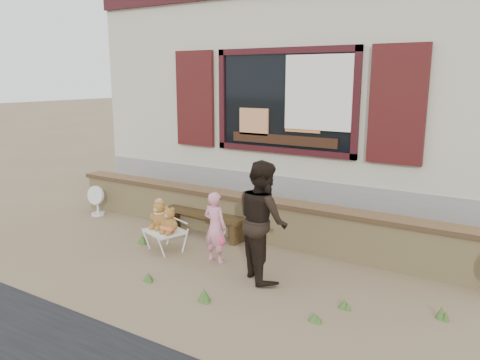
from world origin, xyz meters
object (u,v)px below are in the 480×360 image
Objects in this scene: folding_chair at (165,232)px; child at (215,227)px; teddy_bear_left at (160,214)px; teddy_bear_right at (170,219)px; adult at (263,220)px; bench at (205,219)px.

folding_chair is 0.87m from child.
child is (0.98, -0.01, -0.03)m from teddy_bear_left.
teddy_bear_left reaches higher than folding_chair.
adult is (1.49, -0.03, 0.24)m from teddy_bear_right.
folding_chair is 1.60× the size of teddy_bear_right.
teddy_bear_left is at bearing -180.00° from teddy_bear_right.
teddy_bear_right is (0.27, -0.09, -0.02)m from teddy_bear_left.
teddy_bear_left is 1.10× the size of teddy_bear_right.
folding_chair is at bearing -0.00° from teddy_bear_left.
teddy_bear_left is at bearing -101.18° from bench.
bench is 3.49× the size of teddy_bear_left.
child reaches higher than bench.
bench is 1.13m from child.
teddy_bear_right is at bearing 0.00° from teddy_bear_left.
teddy_bear_right is 1.51m from adult.
adult reaches higher than teddy_bear_right.
adult is at bearing 15.93° from folding_chair.
adult is at bearing -26.66° from bench.
bench is 2.40× the size of folding_chair.
teddy_bear_right is 0.72m from child.
adult reaches higher than bench.
bench is 0.84m from folding_chair.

